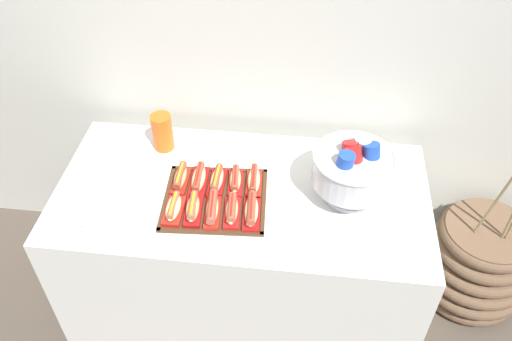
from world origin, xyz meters
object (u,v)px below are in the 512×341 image
at_px(serving_tray, 215,200).
at_px(hot_dog_2, 212,209).
at_px(buffet_table, 243,249).
at_px(hot_dog_7, 217,180).
at_px(punch_bowl, 353,168).
at_px(hot_dog_3, 232,210).
at_px(hot_dog_8, 235,180).
at_px(cup_stack, 163,132).
at_px(hot_dog_1, 193,208).
at_px(hot_dog_4, 251,211).
at_px(hot_dog_9, 254,181).
at_px(hot_dog_0, 174,208).
at_px(donut, 91,215).
at_px(hot_dog_6, 199,179).
at_px(floor_vase, 476,260).
at_px(hot_dog_5, 180,178).

xyz_separation_m(serving_tray, hot_dog_2, (0.01, -0.08, 0.03)).
relative_size(buffet_table, hot_dog_7, 9.31).
bearing_deg(punch_bowl, hot_dog_3, -158.86).
height_order(hot_dog_3, hot_dog_8, same).
relative_size(buffet_table, cup_stack, 8.89).
xyz_separation_m(hot_dog_1, hot_dog_3, (0.15, 0.01, -0.00)).
bearing_deg(hot_dog_7, hot_dog_4, -44.06).
distance_m(buffet_table, hot_dog_9, 0.41).
distance_m(hot_dog_0, hot_dog_4, 0.30).
distance_m(hot_dog_0, hot_dog_1, 0.08).
relative_size(hot_dog_4, hot_dog_8, 1.13).
bearing_deg(buffet_table, punch_bowl, 4.21).
distance_m(buffet_table, cup_stack, 0.64).
bearing_deg(donut, hot_dog_7, 27.04).
relative_size(hot_dog_0, donut, 1.27).
xyz_separation_m(hot_dog_6, hot_dog_7, (0.07, 0.00, -0.00)).
bearing_deg(hot_dog_9, hot_dog_3, -110.77).
bearing_deg(punch_bowl, hot_dog_2, -161.18).
xyz_separation_m(buffet_table, hot_dog_6, (-0.18, 0.01, 0.40)).
bearing_deg(cup_stack, serving_tray, -46.96).
relative_size(buffet_table, donut, 12.60).
height_order(buffet_table, floor_vase, floor_vase).
height_order(serving_tray, hot_dog_9, hot_dog_9).
bearing_deg(hot_dog_4, hot_dog_5, 154.86).
relative_size(hot_dog_8, cup_stack, 0.93).
distance_m(hot_dog_4, hot_dog_8, 0.18).
bearing_deg(hot_dog_6, hot_dog_0, -110.77).
bearing_deg(hot_dog_8, hot_dog_3, -86.33).
bearing_deg(hot_dog_6, donut, -149.08).
height_order(floor_vase, hot_dog_8, floor_vase).
distance_m(hot_dog_7, donut, 0.51).
xyz_separation_m(serving_tray, hot_dog_5, (-0.15, 0.07, 0.03)).
bearing_deg(serving_tray, hot_dog_1, -128.60).
distance_m(serving_tray, hot_dog_6, 0.12).
bearing_deg(hot_dog_4, hot_dog_3, -176.33).
bearing_deg(buffet_table, hot_dog_2, -122.14).
bearing_deg(floor_vase, hot_dog_9, -170.17).
bearing_deg(hot_dog_5, hot_dog_1, -61.89).
bearing_deg(hot_dog_1, hot_dog_8, 51.40).
bearing_deg(hot_dog_4, hot_dog_7, 135.94).
xyz_separation_m(hot_dog_1, hot_dog_6, (-0.01, 0.16, -0.00)).
bearing_deg(hot_dog_4, donut, -172.94).
xyz_separation_m(buffet_table, hot_dog_8, (-0.03, 0.02, 0.41)).
bearing_deg(hot_dog_0, hot_dog_6, 69.23).
relative_size(hot_dog_2, hot_dog_9, 1.01).
bearing_deg(serving_tray, hot_dog_8, 51.40).
xyz_separation_m(hot_dog_7, donut, (-0.45, -0.23, -0.02)).
height_order(hot_dog_8, punch_bowl, punch_bowl).
xyz_separation_m(hot_dog_4, hot_dog_9, (-0.01, 0.16, -0.00)).
bearing_deg(hot_dog_5, cup_stack, 118.84).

